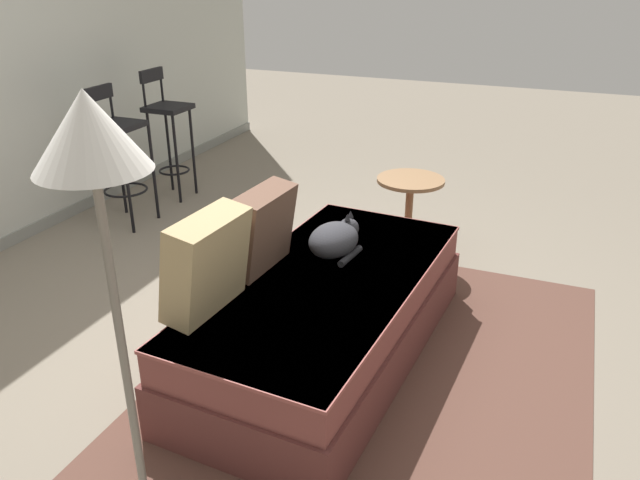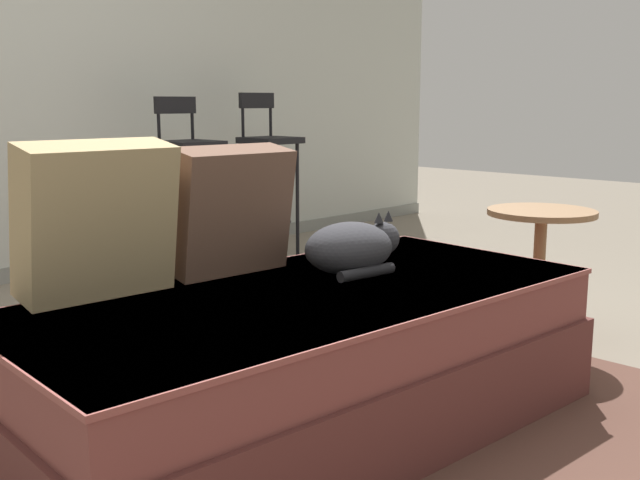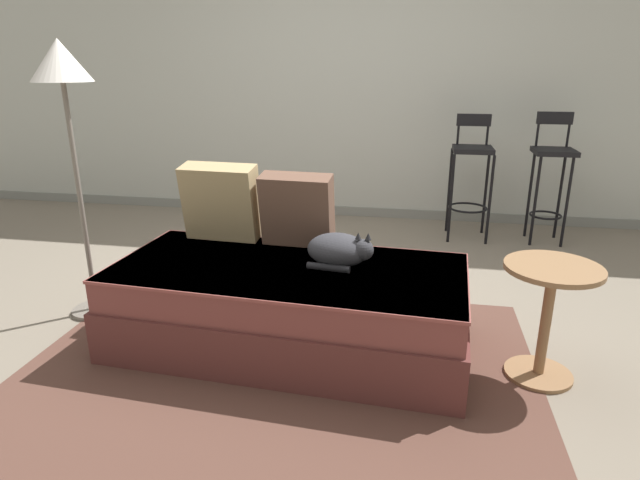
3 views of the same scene
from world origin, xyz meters
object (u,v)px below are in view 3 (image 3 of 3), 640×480
Objects in this scene: throw_pillow_corner at (221,202)px; throw_pillow_middle at (297,210)px; bar_stool_by_doorway at (552,168)px; floor_lamp at (64,88)px; bar_stool_near_window at (471,169)px; side_table at (548,306)px; cat at (340,250)px; couch at (289,306)px.

throw_pillow_corner reaches higher than throw_pillow_middle.
bar_stool_by_doorway is 0.68× the size of floor_lamp.
bar_stool_by_doorway is at bearing 45.25° from throw_pillow_middle.
bar_stool_near_window is at bearing 57.82° from throw_pillow_middle.
side_table is 0.37× the size of floor_lamp.
cat is at bearing -111.93° from bar_stool_near_window.
couch is 1.77× the size of bar_stool_by_doorway.
throw_pillow_corner is 2.34m from bar_stool_near_window.
throw_pillow_corner is at bearing -141.85° from bar_stool_by_doorway.
bar_stool_near_window is 3.11m from floor_lamp.
bar_stool_near_window is at bearing 39.29° from floor_lamp.
throw_pillow_corner is 1.83m from side_table.
couch is at bearing -129.33° from bar_stool_by_doorway.
floor_lamp is at bearing 174.06° from side_table.
bar_stool_by_doorway reaches higher than cat.
bar_stool_near_window is 0.97× the size of bar_stool_by_doorway.
couch is at bearing -167.42° from cat.
bar_stool_by_doorway is at bearing 50.67° from couch.
couch is 1.20× the size of floor_lamp.
side_table is at bearing -14.45° from throw_pillow_corner.
cat is at bearing -44.58° from throw_pillow_middle.
bar_stool_near_window reaches higher than throw_pillow_middle.
couch is 4.18× the size of throw_pillow_corner.
throw_pillow_middle reaches higher than cat.
bar_stool_by_doorway is at bearing 0.15° from bar_stool_near_window.
throw_pillow_corner reaches higher than side_table.
throw_pillow_corner is 1.08× the size of throw_pillow_middle.
bar_stool_by_doorway is 1.85× the size of side_table.
floor_lamp is (-2.53, 0.26, 0.95)m from side_table.
throw_pillow_middle is at bearing -122.18° from bar_stool_near_window.
couch is 2.39m from bar_stool_near_window.
floor_lamp is at bearing -166.41° from throw_pillow_corner.
throw_pillow_middle reaches higher than couch.
cat is 0.63× the size of side_table.
throw_pillow_middle is 0.39× the size of bar_stool_by_doorway.
throw_pillow_corner is at bearing 13.59° from floor_lamp.
floor_lamp reaches higher than cat.
cat is 2.20m from bar_stool_near_window.
side_table reaches higher than couch.
bar_stool_near_window reaches higher than side_table.
bar_stool_by_doorway is 2.24m from side_table.
floor_lamp reaches higher than throw_pillow_middle.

